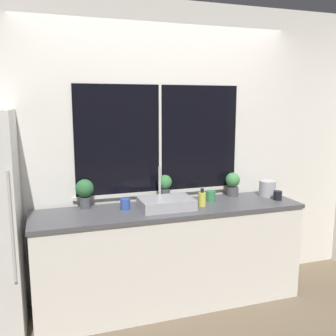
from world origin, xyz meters
TOP-DOWN VIEW (x-y plane):
  - ground_plane at (0.00, 0.00)m, footprint 14.00×14.00m
  - wall_back at (0.00, 0.62)m, footprint 8.00×0.09m
  - wall_right at (2.12, 1.50)m, footprint 0.06×7.00m
  - counter at (0.00, 0.28)m, footprint 2.36×0.58m
  - sink at (-0.05, 0.26)m, footprint 0.46×0.37m
  - potted_plant_left at (-0.71, 0.48)m, footprint 0.16×0.16m
  - potted_plant_center at (0.01, 0.48)m, footprint 0.13×0.13m
  - potted_plant_right at (0.71, 0.48)m, footprint 0.14×0.14m
  - soap_bottle at (0.28, 0.23)m, footprint 0.07×0.07m
  - mug_green at (0.42, 0.36)m, footprint 0.09×0.09m
  - mug_black at (1.04, 0.20)m, footprint 0.08×0.08m
  - mug_blue at (-0.39, 0.34)m, footprint 0.08×0.08m
  - kettle at (1.03, 0.37)m, footprint 0.16×0.16m

SIDE VIEW (x-z plane):
  - ground_plane at x=0.00m, z-range 0.00..0.00m
  - counter at x=0.00m, z-range 0.00..0.90m
  - mug_black at x=1.04m, z-range 0.90..0.98m
  - mug_blue at x=-0.39m, z-range 0.90..0.99m
  - sink at x=-0.05m, z-range 0.77..1.11m
  - mug_green at x=0.42m, z-range 0.90..0.99m
  - soap_bottle at x=0.28m, z-range 0.88..1.04m
  - kettle at x=1.03m, z-range 0.89..1.06m
  - potted_plant_right at x=0.71m, z-range 0.91..1.13m
  - potted_plant_center at x=0.01m, z-range 0.92..1.17m
  - potted_plant_left at x=-0.71m, z-range 0.92..1.17m
  - wall_right at x=2.12m, z-range 0.00..2.70m
  - wall_back at x=0.00m, z-range 0.00..2.70m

